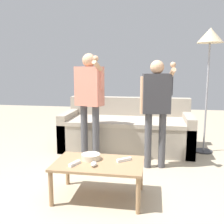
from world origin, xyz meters
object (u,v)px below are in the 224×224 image
object	(u,v)px
coffee_table	(99,167)
game_remote_wand_far	(75,163)
floor_lamp	(210,43)
player_left	(89,94)
game_remote_wand_near	(124,160)
player_right	(156,102)
snack_bowl	(91,157)
couch	(127,131)
game_remote_nunchuk	(94,164)

from	to	relation	value
coffee_table	game_remote_wand_far	bearing A→B (deg)	-154.08
coffee_table	floor_lamp	xyz separation A→B (m)	(1.35, 1.73, 1.37)
player_left	game_remote_wand_near	xyz separation A→B (m)	(0.62, -1.04, -0.57)
player_right	player_left	size ratio (longest dim) A/B	0.93
snack_bowl	floor_lamp	distance (m)	2.56
snack_bowl	floor_lamp	xyz separation A→B (m)	(1.45, 1.66, 1.29)
snack_bowl	player_left	bearing A→B (deg)	104.64
game_remote_wand_near	coffee_table	bearing A→B (deg)	-162.17
player_right	player_left	bearing A→B (deg)	168.95
coffee_table	player_right	distance (m)	1.23
player_right	game_remote_wand_near	bearing A→B (deg)	-110.46
couch	floor_lamp	distance (m)	1.87
game_remote_nunchuk	snack_bowl	bearing A→B (deg)	112.53
game_remote_nunchuk	coffee_table	bearing A→B (deg)	78.36
player_left	game_remote_wand_far	bearing A→B (deg)	-82.95
game_remote_wand_near	game_remote_wand_far	world-z (taller)	same
couch	coffee_table	bearing A→B (deg)	-93.58
floor_lamp	game_remote_wand_far	distance (m)	2.75
couch	game_remote_nunchuk	size ratio (longest dim) A/B	23.79
snack_bowl	player_right	bearing A→B (deg)	52.17
game_remote_wand_near	game_remote_wand_far	size ratio (longest dim) A/B	0.97
coffee_table	player_left	bearing A→B (deg)	108.42
couch	coffee_table	distance (m)	1.73
player_right	game_remote_wand_far	distance (m)	1.40
couch	game_remote_wand_far	xyz separation A→B (m)	(-0.33, -1.83, 0.09)
coffee_table	game_remote_wand_near	size ratio (longest dim) A/B	6.00
game_remote_nunchuk	player_left	xyz separation A→B (m)	(-0.35, 1.23, 0.56)
game_remote_nunchuk	floor_lamp	size ratio (longest dim) A/B	0.05
floor_lamp	couch	bearing A→B (deg)	-179.59
game_remote_nunchuk	player_right	distance (m)	1.30
player_left	game_remote_wand_near	world-z (taller)	player_left
game_remote_wand_near	couch	bearing A→B (deg)	95.01
couch	game_remote_wand_near	xyz separation A→B (m)	(0.14, -1.64, 0.09)
player_right	game_remote_wand_near	xyz separation A→B (m)	(-0.32, -0.85, -0.51)
game_remote_nunchuk	player_right	size ratio (longest dim) A/B	0.06
game_remote_nunchuk	game_remote_wand_near	distance (m)	0.34
couch	snack_bowl	size ratio (longest dim) A/B	10.64
game_remote_wand_near	player_left	bearing A→B (deg)	121.07
floor_lamp	player_left	world-z (taller)	floor_lamp
player_left	snack_bowl	bearing A→B (deg)	-75.36
floor_lamp	player_right	distance (m)	1.38
couch	game_remote_wand_near	size ratio (longest dim) A/B	13.82
player_right	couch	bearing A→B (deg)	120.24
player_right	coffee_table	bearing A→B (deg)	-121.43
snack_bowl	game_remote_nunchuk	xyz separation A→B (m)	(0.08, -0.18, -0.01)
game_remote_wand_near	floor_lamp	bearing A→B (deg)	56.45
game_remote_wand_far	game_remote_nunchuk	bearing A→B (deg)	-1.20
coffee_table	snack_bowl	size ratio (longest dim) A/B	4.62
game_remote_wand_near	game_remote_wand_far	distance (m)	0.51
snack_bowl	game_remote_wand_near	bearing A→B (deg)	1.55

